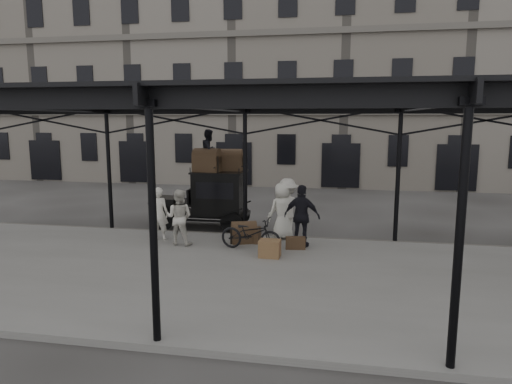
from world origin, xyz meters
TOP-DOWN VIEW (x-y plane):
  - ground at (0.00, 0.00)m, footprint 120.00×120.00m
  - platform at (0.00, -2.00)m, footprint 28.00×8.00m
  - canopy at (0.00, -1.72)m, footprint 22.50×9.00m
  - building_frontage at (0.00, 18.00)m, footprint 64.00×8.00m
  - taxi at (-1.55, 3.25)m, footprint 3.65×1.55m
  - porter_left at (-2.64, 0.77)m, footprint 0.64×0.43m
  - porter_midleft at (-1.78, 0.33)m, footprint 0.89×0.71m
  - porter_centre at (1.33, 1.62)m, footprint 1.10×1.01m
  - porter_official at (2.05, 0.74)m, footprint 1.22×0.71m
  - porter_right at (1.47, 1.80)m, footprint 1.43×1.02m
  - bicycle at (0.56, 0.13)m, footprint 2.02×1.02m
  - porter_roof at (-1.58, 3.16)m, footprint 0.70×0.83m
  - steamer_trunk_roof_near at (-1.63, 3.01)m, footprint 1.04×0.72m
  - steamer_trunk_roof_far at (-0.88, 3.46)m, footprint 0.96×0.63m
  - steamer_trunk_platform at (0.18, 0.90)m, footprint 0.91×0.73m
  - wicker_hamper at (1.24, -0.49)m, footprint 0.62×0.47m
  - suitcase_upright at (0.60, 1.04)m, footprint 0.16×0.60m
  - suitcase_flat at (1.90, 0.42)m, footprint 0.62×0.23m

SIDE VIEW (x-z plane):
  - ground at x=0.00m, z-range 0.00..0.00m
  - platform at x=0.00m, z-range 0.00..0.15m
  - suitcase_flat at x=1.90m, z-range 0.15..0.55m
  - suitcase_upright at x=0.60m, z-range 0.15..0.60m
  - wicker_hamper at x=1.24m, z-range 0.15..0.65m
  - steamer_trunk_platform at x=0.18m, z-range 0.15..0.73m
  - bicycle at x=0.56m, z-range 0.15..1.17m
  - porter_left at x=-2.64m, z-range 0.15..1.90m
  - porter_midleft at x=-1.78m, z-range 0.15..1.92m
  - porter_centre at x=1.33m, z-range 0.15..2.04m
  - porter_official at x=2.05m, z-range 0.15..2.10m
  - porter_right at x=1.47m, z-range 0.15..2.15m
  - taxi at x=-1.55m, z-range 0.11..2.29m
  - steamer_trunk_roof_far at x=-0.88m, z-range 2.18..2.86m
  - steamer_trunk_roof_near at x=-1.63m, z-range 2.18..2.89m
  - porter_roof at x=-1.58m, z-range 2.18..3.72m
  - canopy at x=0.00m, z-range 2.23..6.97m
  - building_frontage at x=0.00m, z-range 0.00..14.00m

